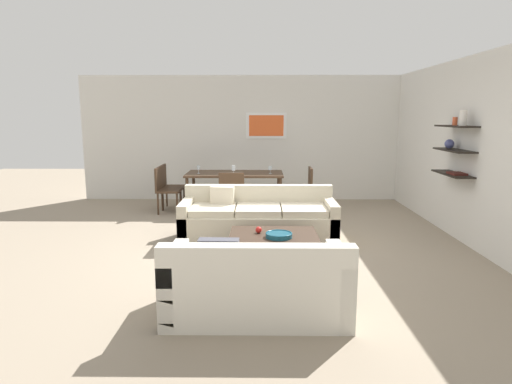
{
  "coord_description": "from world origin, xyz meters",
  "views": [
    {
      "loc": [
        0.02,
        -6.09,
        1.87
      ],
      "look_at": [
        -0.05,
        0.2,
        0.75
      ],
      "focal_mm": 30.63,
      "sensor_mm": 36.0,
      "label": 1
    }
  ],
  "objects": [
    {
      "name": "right_wall_shelf_unit",
      "position": [
        3.03,
        0.6,
        1.35
      ],
      "size": [
        0.34,
        8.2,
        2.7
      ],
      "color": "silver",
      "rests_on": "ground"
    },
    {
      "name": "dining_table",
      "position": [
        -0.49,
        2.34,
        0.68
      ],
      "size": [
        1.86,
        0.92,
        0.75
      ],
      "color": "#422D1E",
      "rests_on": "ground"
    },
    {
      "name": "apple_on_coffee_table",
      "position": [
        -0.01,
        -0.71,
        0.42
      ],
      "size": [
        0.08,
        0.08,
        0.08
      ],
      "primitive_type": "sphere",
      "color": "red",
      "rests_on": "coffee_table"
    },
    {
      "name": "dining_chair_left_far",
      "position": [
        -1.83,
        2.54,
        0.5
      ],
      "size": [
        0.44,
        0.44,
        0.88
      ],
      "color": "#422D1E",
      "rests_on": "ground"
    },
    {
      "name": "dining_chair_right_near",
      "position": [
        0.85,
        2.13,
        0.5
      ],
      "size": [
        0.44,
        0.44,
        0.88
      ],
      "color": "#422D1E",
      "rests_on": "ground"
    },
    {
      "name": "ground_plane",
      "position": [
        0.0,
        0.0,
        0.0
      ],
      "size": [
        18.0,
        18.0,
        0.0
      ],
      "primitive_type": "plane",
      "color": "gray"
    },
    {
      "name": "wine_glass_right_near",
      "position": [
        0.2,
        2.22,
        0.85
      ],
      "size": [
        0.07,
        0.07,
        0.14
      ],
      "color": "silver",
      "rests_on": "dining_table"
    },
    {
      "name": "dining_chair_foot",
      "position": [
        -0.49,
        1.47,
        0.5
      ],
      "size": [
        0.44,
        0.44,
        0.88
      ],
      "color": "#422D1E",
      "rests_on": "ground"
    },
    {
      "name": "decorative_bowl",
      "position": [
        0.24,
        -0.91,
        0.41
      ],
      "size": [
        0.33,
        0.33,
        0.06
      ],
      "color": "navy",
      "rests_on": "coffee_table"
    },
    {
      "name": "wine_glass_foot",
      "position": [
        -0.49,
        1.94,
        0.88
      ],
      "size": [
        0.06,
        0.06,
        0.19
      ],
      "color": "silver",
      "rests_on": "dining_table"
    },
    {
      "name": "sofa_beige",
      "position": [
        -0.02,
        0.34,
        0.29
      ],
      "size": [
        2.3,
        0.9,
        0.78
      ],
      "color": "beige",
      "rests_on": "ground"
    },
    {
      "name": "wine_glass_left_near",
      "position": [
        -1.18,
        2.22,
        0.86
      ],
      "size": [
        0.06,
        0.06,
        0.15
      ],
      "color": "silver",
      "rests_on": "dining_table"
    },
    {
      "name": "loveseat_white",
      "position": [
        -0.02,
        -2.21,
        0.29
      ],
      "size": [
        1.7,
        0.9,
        0.78
      ],
      "color": "silver",
      "rests_on": "ground"
    },
    {
      "name": "back_wall_unit",
      "position": [
        0.3,
        3.53,
        1.35
      ],
      "size": [
        8.4,
        0.09,
        2.7
      ],
      "color": "silver",
      "rests_on": "ground"
    },
    {
      "name": "coffee_table",
      "position": [
        0.18,
        -0.83,
        0.19
      ],
      "size": [
        1.11,
        0.95,
        0.38
      ],
      "color": "#38281E",
      "rests_on": "ground"
    },
    {
      "name": "dining_chair_left_near",
      "position": [
        -1.83,
        2.13,
        0.5
      ],
      "size": [
        0.44,
        0.44,
        0.88
      ],
      "color": "#422D1E",
      "rests_on": "ground"
    }
  ]
}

